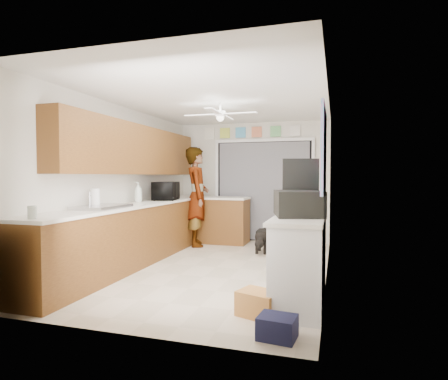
# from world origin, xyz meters

# --- Properties ---
(floor) EXTENTS (5.00, 5.00, 0.00)m
(floor) POSITION_xyz_m (0.00, 0.00, 0.00)
(floor) COLOR beige
(floor) RESTS_ON ground
(ceiling) EXTENTS (5.00, 5.00, 0.00)m
(ceiling) POSITION_xyz_m (0.00, 0.00, 2.50)
(ceiling) COLOR white
(ceiling) RESTS_ON ground
(wall_back) EXTENTS (3.20, 0.00, 3.20)m
(wall_back) POSITION_xyz_m (0.00, 2.50, 1.25)
(wall_back) COLOR silver
(wall_back) RESTS_ON ground
(wall_front) EXTENTS (3.20, 0.00, 3.20)m
(wall_front) POSITION_xyz_m (0.00, -2.50, 1.25)
(wall_front) COLOR silver
(wall_front) RESTS_ON ground
(wall_left) EXTENTS (0.00, 5.00, 5.00)m
(wall_left) POSITION_xyz_m (-1.60, 0.00, 1.25)
(wall_left) COLOR silver
(wall_left) RESTS_ON ground
(wall_right) EXTENTS (0.00, 5.00, 5.00)m
(wall_right) POSITION_xyz_m (1.60, 0.00, 1.25)
(wall_right) COLOR silver
(wall_right) RESTS_ON ground
(left_base_cabinets) EXTENTS (0.60, 4.80, 0.90)m
(left_base_cabinets) POSITION_xyz_m (-1.30, 0.00, 0.45)
(left_base_cabinets) COLOR brown
(left_base_cabinets) RESTS_ON floor
(left_countertop) EXTENTS (0.62, 4.80, 0.04)m
(left_countertop) POSITION_xyz_m (-1.29, 0.00, 0.92)
(left_countertop) COLOR white
(left_countertop) RESTS_ON left_base_cabinets
(upper_cabinets) EXTENTS (0.32, 4.00, 0.80)m
(upper_cabinets) POSITION_xyz_m (-1.44, 0.20, 1.80)
(upper_cabinets) COLOR brown
(upper_cabinets) RESTS_ON wall_left
(sink_basin) EXTENTS (0.50, 0.76, 0.06)m
(sink_basin) POSITION_xyz_m (-1.29, -1.00, 0.95)
(sink_basin) COLOR silver
(sink_basin) RESTS_ON left_countertop
(faucet) EXTENTS (0.03, 0.03, 0.22)m
(faucet) POSITION_xyz_m (-1.48, -1.00, 1.05)
(faucet) COLOR silver
(faucet) RESTS_ON left_countertop
(peninsula_base) EXTENTS (1.00, 0.60, 0.90)m
(peninsula_base) POSITION_xyz_m (-0.50, 2.00, 0.45)
(peninsula_base) COLOR brown
(peninsula_base) RESTS_ON floor
(peninsula_top) EXTENTS (1.04, 0.64, 0.04)m
(peninsula_top) POSITION_xyz_m (-0.50, 2.00, 0.92)
(peninsula_top) COLOR white
(peninsula_top) RESTS_ON peninsula_base
(back_opening_recess) EXTENTS (2.00, 0.06, 2.10)m
(back_opening_recess) POSITION_xyz_m (0.25, 2.47, 1.05)
(back_opening_recess) COLOR black
(back_opening_recess) RESTS_ON wall_back
(curtain_panel) EXTENTS (1.90, 0.03, 2.05)m
(curtain_panel) POSITION_xyz_m (0.25, 2.43, 1.05)
(curtain_panel) COLOR slate
(curtain_panel) RESTS_ON wall_back
(door_trim_left) EXTENTS (0.06, 0.04, 2.10)m
(door_trim_left) POSITION_xyz_m (-0.77, 2.44, 1.05)
(door_trim_left) COLOR white
(door_trim_left) RESTS_ON wall_back
(door_trim_right) EXTENTS (0.06, 0.04, 2.10)m
(door_trim_right) POSITION_xyz_m (1.27, 2.44, 1.05)
(door_trim_right) COLOR white
(door_trim_right) RESTS_ON wall_back
(door_trim_head) EXTENTS (2.10, 0.04, 0.06)m
(door_trim_head) POSITION_xyz_m (0.25, 2.44, 2.12)
(door_trim_head) COLOR white
(door_trim_head) RESTS_ON wall_back
(header_frame_0) EXTENTS (0.22, 0.02, 0.22)m
(header_frame_0) POSITION_xyz_m (-0.60, 2.47, 2.30)
(header_frame_0) COLOR #C7D948
(header_frame_0) RESTS_ON wall_back
(header_frame_1) EXTENTS (0.22, 0.02, 0.22)m
(header_frame_1) POSITION_xyz_m (-0.25, 2.47, 2.30)
(header_frame_1) COLOR #4FA3D3
(header_frame_1) RESTS_ON wall_back
(header_frame_2) EXTENTS (0.22, 0.02, 0.22)m
(header_frame_2) POSITION_xyz_m (0.10, 2.47, 2.30)
(header_frame_2) COLOR #DA7652
(header_frame_2) RESTS_ON wall_back
(header_frame_3) EXTENTS (0.22, 0.02, 0.22)m
(header_frame_3) POSITION_xyz_m (0.50, 2.47, 2.30)
(header_frame_3) COLOR #6AB970
(header_frame_3) RESTS_ON wall_back
(header_frame_4) EXTENTS (0.22, 0.02, 0.22)m
(header_frame_4) POSITION_xyz_m (0.90, 2.47, 2.30)
(header_frame_4) COLOR silver
(header_frame_4) RESTS_ON wall_back
(route66_sign) EXTENTS (0.22, 0.02, 0.26)m
(route66_sign) POSITION_xyz_m (-0.95, 2.47, 2.30)
(route66_sign) COLOR silver
(route66_sign) RESTS_ON wall_back
(right_counter_base) EXTENTS (0.50, 1.40, 0.90)m
(right_counter_base) POSITION_xyz_m (1.35, -1.20, 0.45)
(right_counter_base) COLOR white
(right_counter_base) RESTS_ON floor
(right_counter_top) EXTENTS (0.54, 1.44, 0.04)m
(right_counter_top) POSITION_xyz_m (1.34, -1.20, 0.92)
(right_counter_top) COLOR white
(right_counter_top) RESTS_ON right_counter_base
(abstract_painting) EXTENTS (0.03, 1.15, 0.95)m
(abstract_painting) POSITION_xyz_m (1.58, -1.00, 1.65)
(abstract_painting) COLOR #DE51B6
(abstract_painting) RESTS_ON wall_right
(ceiling_fan) EXTENTS (1.14, 1.14, 0.24)m
(ceiling_fan) POSITION_xyz_m (0.00, 0.20, 2.32)
(ceiling_fan) COLOR white
(ceiling_fan) RESTS_ON ceiling
(microwave) EXTENTS (0.53, 0.67, 0.33)m
(microwave) POSITION_xyz_m (-1.22, 0.83, 1.10)
(microwave) COLOR black
(microwave) RESTS_ON left_countertop
(soap_bottle) EXTENTS (0.16, 0.16, 0.34)m
(soap_bottle) POSITION_xyz_m (-1.43, 0.21, 1.11)
(soap_bottle) COLOR silver
(soap_bottle) RESTS_ON left_countertop
(jar_b) EXTENTS (0.12, 0.12, 0.13)m
(jar_b) POSITION_xyz_m (-1.24, -2.25, 1.01)
(jar_b) COLOR silver
(jar_b) RESTS_ON left_countertop
(paper_towel_roll) EXTENTS (0.15, 0.15, 0.26)m
(paper_towel_roll) POSITION_xyz_m (-1.44, -0.93, 1.07)
(paper_towel_roll) COLOR white
(paper_towel_roll) RESTS_ON left_countertop
(suitcase) EXTENTS (0.62, 0.74, 0.28)m
(suitcase) POSITION_xyz_m (1.32, -1.19, 1.08)
(suitcase) COLOR black
(suitcase) RESTS_ON right_counter_top
(suitcase_rim) EXTENTS (0.57, 0.67, 0.02)m
(suitcase_rim) POSITION_xyz_m (1.32, -1.19, 0.97)
(suitcase_rim) COLOR yellow
(suitcase_rim) RESTS_ON suitcase
(suitcase_lid) EXTENTS (0.41, 0.13, 0.50)m
(suitcase_lid) POSITION_xyz_m (1.32, -0.90, 1.33)
(suitcase_lid) COLOR black
(suitcase_lid) RESTS_ON suitcase
(cardboard_box) EXTENTS (0.47, 0.41, 0.24)m
(cardboard_box) POSITION_xyz_m (1.00, -1.74, 0.12)
(cardboard_box) COLOR #BE803B
(cardboard_box) RESTS_ON floor
(navy_crate) EXTENTS (0.34, 0.29, 0.19)m
(navy_crate) POSITION_xyz_m (1.25, -2.20, 0.10)
(navy_crate) COLOR #161837
(navy_crate) RESTS_ON floor
(cabinet_door_panel) EXTENTS (0.43, 0.24, 0.60)m
(cabinet_door_panel) POSITION_xyz_m (0.77, 1.15, 0.30)
(cabinet_door_panel) COLOR brown
(cabinet_door_panel) RESTS_ON floor
(man) EXTENTS (0.69, 0.83, 1.94)m
(man) POSITION_xyz_m (-0.90, 1.55, 0.97)
(man) COLOR white
(man) RESTS_ON floor
(dog) EXTENTS (0.27, 0.59, 0.46)m
(dog) POSITION_xyz_m (0.46, 1.27, 0.23)
(dog) COLOR black
(dog) RESTS_ON floor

